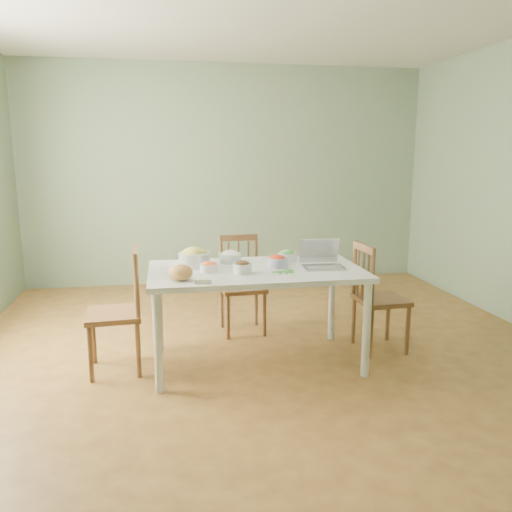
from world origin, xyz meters
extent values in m
cube|color=brown|center=(0.00, 0.00, 0.00)|extent=(5.00, 5.00, 0.00)
cube|color=white|center=(0.00, 0.00, 2.70)|extent=(5.00, 5.00, 0.00)
cube|color=slate|center=(0.00, 2.50, 1.35)|extent=(5.00, 0.00, 2.70)
cube|color=slate|center=(0.00, -2.50, 1.35)|extent=(5.00, 0.00, 2.70)
ellipsoid|color=#CF8C46|center=(-0.70, -0.44, 0.82)|extent=(0.22, 0.22, 0.11)
cube|color=beige|center=(-0.56, -0.57, 0.78)|extent=(0.12, 0.05, 0.03)
cylinder|color=#E4CB7B|center=(0.17, 0.17, 0.77)|extent=(0.27, 0.27, 0.02)
camera|label=1|loc=(-0.80, -3.94, 1.63)|focal=35.88mm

